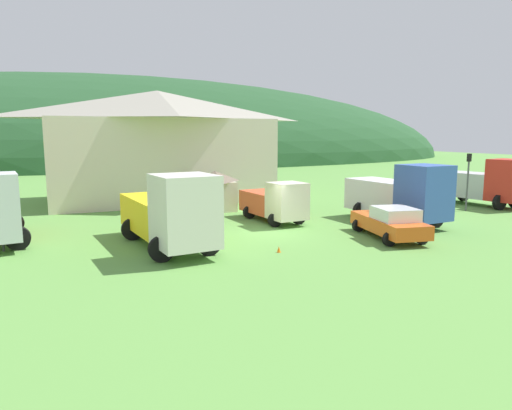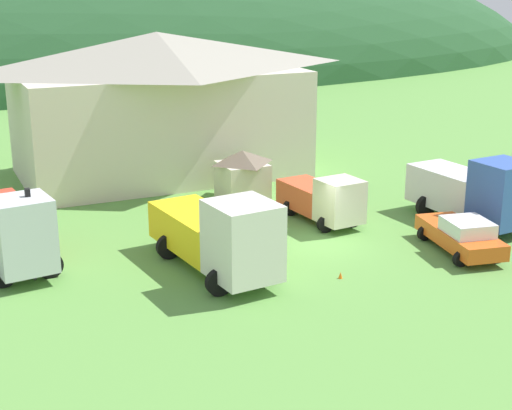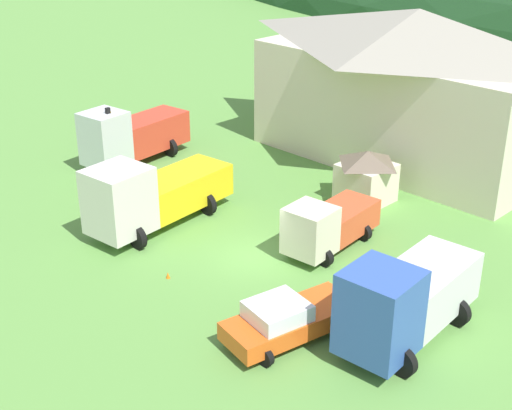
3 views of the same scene
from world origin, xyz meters
TOP-DOWN VIEW (x-y plane):
  - ground_plane at (0.00, 0.00)m, footprint 200.00×200.00m
  - forested_hill_backdrop at (0.00, 73.72)m, footprint 155.39×60.00m
  - depot_building at (-2.65, 15.63)m, footprint 18.11×10.34m
  - play_shed_cream at (-0.30, 8.35)m, footprint 2.62×2.68m
  - tow_truck_silver at (-13.34, 2.94)m, footprint 3.51×7.08m
  - flatbed_truck_yellow at (-5.65, -1.45)m, footprint 3.71×8.03m
  - light_truck_cream at (1.73, 2.81)m, footprint 2.72×5.43m
  - box_truck_blue at (8.24, -0.73)m, footprint 3.43×6.86m
  - service_pickup_orange at (5.20, -3.54)m, footprint 3.03×5.38m
  - traffic_light_west at (-12.78, 1.21)m, footprint 0.20×0.32m
  - traffic_cone_near_pickup at (-1.31, -3.93)m, footprint 0.36×0.36m

SIDE VIEW (x-z plane):
  - ground_plane at x=0.00m, z-range 0.00..0.00m
  - forested_hill_backdrop at x=0.00m, z-range -16.48..16.48m
  - traffic_cone_near_pickup at x=-1.31m, z-range -0.28..0.28m
  - service_pickup_orange at x=5.20m, z-range 0.00..1.66m
  - light_truck_cream at x=1.73m, z-range -0.01..2.51m
  - play_shed_cream at x=-0.30m, z-range 0.04..2.81m
  - flatbed_truck_yellow at x=-5.65m, z-range -0.07..3.55m
  - tow_truck_silver at x=-13.34m, z-range -0.04..3.54m
  - box_truck_blue at x=8.24m, z-range -0.02..3.60m
  - traffic_light_west at x=-12.78m, z-range 0.46..4.35m
  - depot_building at x=-2.65m, z-range 0.13..8.87m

